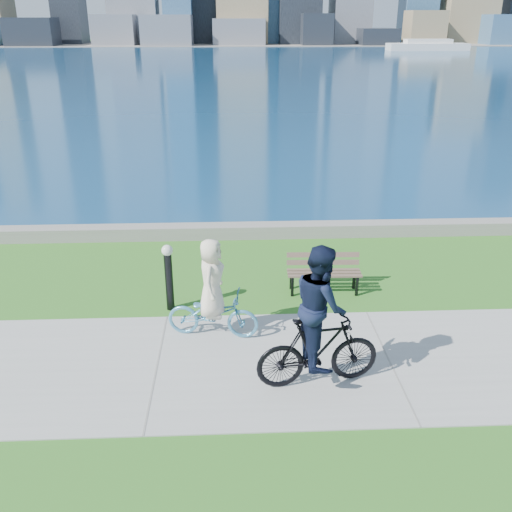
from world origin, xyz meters
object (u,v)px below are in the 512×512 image
(cyclist_woman, at_px, (212,301))
(cyclist_man, at_px, (319,329))
(park_bench, at_px, (324,269))
(bollard_lamp, at_px, (169,273))

(cyclist_woman, xyz_separation_m, cyclist_man, (1.71, -1.60, 0.29))
(park_bench, height_order, cyclist_man, cyclist_man)
(bollard_lamp, bearing_deg, cyclist_man, -46.16)
(park_bench, distance_m, cyclist_woman, 2.98)
(bollard_lamp, relative_size, cyclist_man, 0.59)
(park_bench, bearing_deg, bollard_lamp, -165.91)
(park_bench, bearing_deg, cyclist_man, -98.72)
(bollard_lamp, bearing_deg, cyclist_woman, -51.26)
(cyclist_woman, bearing_deg, park_bench, -41.75)
(park_bench, relative_size, cyclist_woman, 0.83)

